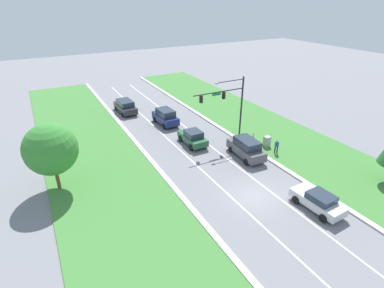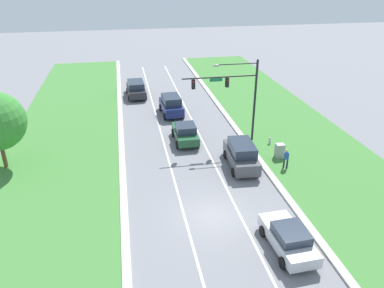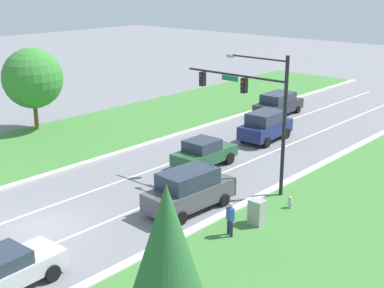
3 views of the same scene
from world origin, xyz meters
name	(u,v)px [view 1 (image 1 of 3)]	position (x,y,z in m)	size (l,w,h in m)	color
ground_plane	(254,196)	(0.00, 0.00, 0.00)	(160.00, 160.00, 0.00)	slate
curb_strip_right	(300,179)	(5.65, 0.00, 0.07)	(0.50, 90.00, 0.15)	beige
curb_strip_left	(198,216)	(-5.65, 0.00, 0.07)	(0.50, 90.00, 0.15)	beige
grass_verge_right	(337,166)	(10.90, 0.00, 0.04)	(10.00, 90.00, 0.08)	#427F38
grass_verge_left	(135,239)	(-10.90, 0.00, 0.04)	(10.00, 90.00, 0.08)	#427F38
lane_stripe_inner_left	(237,202)	(-1.80, 0.00, 0.00)	(0.14, 81.00, 0.01)	white
lane_stripe_inner_right	(269,191)	(1.80, 0.00, 0.00)	(0.14, 81.00, 0.01)	white
traffic_signal_mast	(229,100)	(4.46, 10.74, 5.01)	(6.66, 0.41, 7.56)	black
navy_suv	(165,117)	(-0.11, 18.77, 1.09)	(2.37, 4.64, 2.14)	navy
graphite_suv	(246,148)	(3.83, 6.16, 1.07)	(2.37, 5.05, 2.12)	#4C4C51
charcoal_suv	(125,106)	(-3.54, 25.84, 0.97)	(2.41, 5.14, 1.91)	#28282D
forest_sedan	(193,137)	(0.20, 11.59, 0.90)	(2.11, 4.33, 1.77)	#235633
silver_sedan	(318,201)	(3.49, -3.82, 0.80)	(2.21, 4.48, 1.56)	silver
utility_cabinet	(267,142)	(7.45, 6.92, 0.65)	(0.70, 0.60, 1.29)	#9E9E99
pedestrian	(277,146)	(7.23, 5.13, 0.94)	(0.43, 0.35, 1.69)	#232842
fire_hydrant	(253,135)	(7.64, 9.57, 0.34)	(0.34, 0.20, 0.70)	#B7B7BC
oak_near_left_tree	(51,149)	(-14.85, 9.39, 4.04)	(4.55, 4.55, 6.32)	brown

